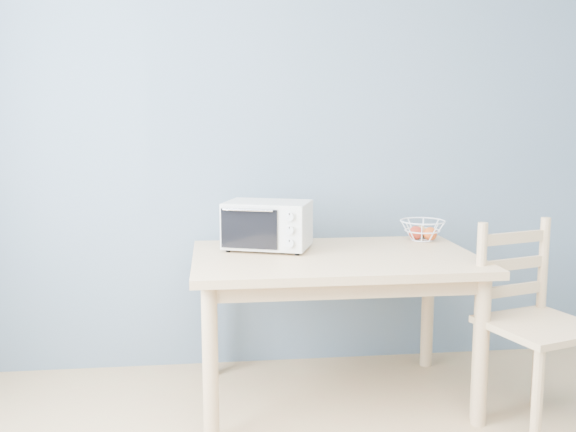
{
  "coord_description": "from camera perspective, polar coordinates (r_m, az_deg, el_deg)",
  "views": [
    {
      "loc": [
        -0.47,
        -1.37,
        1.42
      ],
      "look_at": [
        -0.09,
        1.82,
        0.93
      ],
      "focal_mm": 40.0,
      "sensor_mm": 36.0,
      "label": 1
    }
  ],
  "objects": [
    {
      "name": "dining_chair",
      "position": [
        3.19,
        20.93,
        -9.29
      ],
      "size": [
        0.55,
        0.55,
        0.95
      ],
      "rotation": [
        0.0,
        0.0,
        0.29
      ],
      "color": "tan",
      "rests_on": "ground"
    },
    {
      "name": "toaster_oven",
      "position": [
        3.3,
        -2.12,
        -0.74
      ],
      "size": [
        0.49,
        0.41,
        0.25
      ],
      "rotation": [
        0.0,
        0.0,
        -0.34
      ],
      "color": "beige",
      "rests_on": "dining_table"
    },
    {
      "name": "room",
      "position": [
        1.45,
        12.15,
        3.79
      ],
      "size": [
        4.01,
        4.51,
        2.61
      ],
      "color": "tan",
      "rests_on": "ground"
    },
    {
      "name": "dining_table",
      "position": [
        3.22,
        4.13,
        -5.2
      ],
      "size": [
        1.4,
        0.9,
        0.75
      ],
      "color": "tan",
      "rests_on": "ground"
    },
    {
      "name": "fruit_basket",
      "position": [
        3.62,
        11.84,
        -1.25
      ],
      "size": [
        0.32,
        0.32,
        0.11
      ],
      "rotation": [
        0.0,
        0.0,
        -0.36
      ],
      "color": "white",
      "rests_on": "dining_table"
    }
  ]
}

